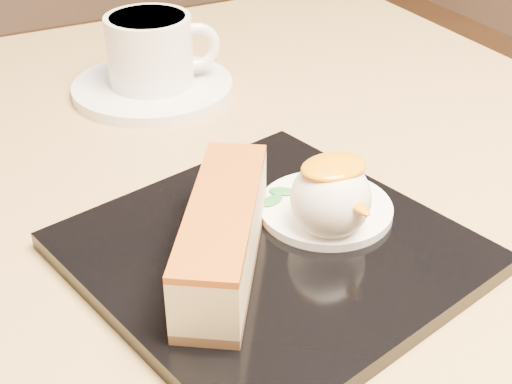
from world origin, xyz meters
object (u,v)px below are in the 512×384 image
dessert_plate (270,252)px  coffee_cup (152,49)px  cheesecake (223,234)px  ice_cream_scoop (331,199)px  saucer (153,87)px  table (200,350)px

dessert_plate → coffee_cup: bearing=84.8°
cheesecake → ice_cream_scoop: 0.08m
cheesecake → saucer: size_ratio=0.92×
table → cheesecake: 0.21m
table → cheesecake: bearing=-101.1°
saucer → dessert_plate: bearing=-94.8°
dessert_plate → table: bearing=99.6°
table → saucer: 0.25m
table → dessert_plate: (0.02, -0.09, 0.16)m
table → ice_cream_scoop: 0.22m
dessert_plate → cheesecake: bearing=-171.9°
table → coffee_cup: coffee_cup is taller
dessert_plate → cheesecake: 0.05m
ice_cream_scoop → saucer: 0.28m
ice_cream_scoop → coffee_cup: size_ratio=0.50×
table → saucer: bearing=78.0°
ice_cream_scoop → coffee_cup: coffee_cup is taller
coffee_cup → cheesecake: bearing=-88.0°
table → ice_cream_scoop: (0.06, -0.10, 0.19)m
cheesecake → coffee_cup: bearing=21.4°
dessert_plate → saucer: 0.28m
saucer → cheesecake: bearing=-101.7°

